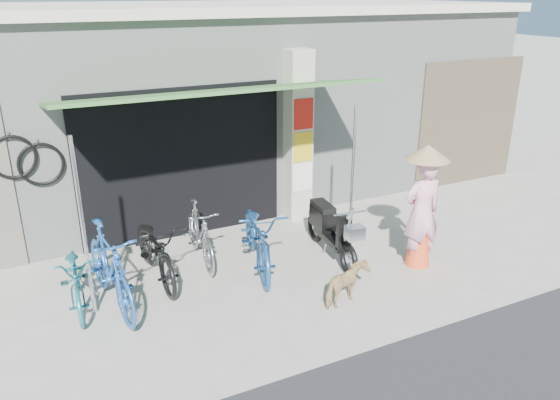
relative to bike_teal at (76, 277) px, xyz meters
name	(u,v)px	position (x,y,z in m)	size (l,w,h in m)	color
ground	(324,287)	(3.15, -1.02, -0.41)	(80.00, 80.00, 0.00)	#ADA69C
bicycle_shop	(201,97)	(3.14, 4.07, 1.42)	(12.30, 5.30, 3.66)	#A3A9A1
shop_pillar	(297,137)	(4.00, 1.42, 1.08)	(0.42, 0.44, 3.00)	beige
awning	(216,95)	(2.24, 0.60, 2.10)	(4.60, 1.88, 2.72)	#31602B
neighbour_right	(469,123)	(8.15, 1.57, 0.89)	(2.60, 0.06, 2.60)	brown
bike_teal	(76,277)	(0.00, 0.00, 0.00)	(0.55, 1.58, 0.83)	#1A6C78
bike_blue	(110,268)	(0.40, -0.23, 0.15)	(0.53, 1.88, 1.13)	#22529C
bike_black	(156,249)	(1.11, 0.25, 0.06)	(0.63, 1.80, 0.95)	black
bike_silver	(200,233)	(1.85, 0.49, 0.06)	(0.45, 1.58, 0.95)	#9A9B9E
bike_navy	(258,236)	(2.56, -0.08, 0.10)	(0.68, 1.95, 1.02)	navy
street_dog	(347,285)	(3.18, -1.53, -0.13)	(0.31, 0.68, 0.57)	tan
moped	(330,230)	(3.71, -0.22, 0.03)	(0.50, 1.73, 0.98)	black
nun	(422,208)	(4.77, -1.05, 0.51)	(0.64, 0.64, 1.88)	#F1A2BD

